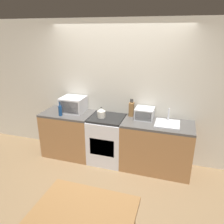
{
  "coord_description": "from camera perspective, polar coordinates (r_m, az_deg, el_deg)",
  "views": [
    {
      "loc": [
        1.08,
        -2.78,
        2.39
      ],
      "look_at": [
        0.01,
        0.63,
        1.05
      ],
      "focal_mm": 35.0,
      "sensor_mm": 36.0,
      "label": 1
    }
  ],
  "objects": [
    {
      "name": "stove_range",
      "position": [
        4.18,
        -1.26,
        -7.11
      ],
      "size": [
        0.63,
        0.62,
        0.9
      ],
      "color": "silver",
      "rests_on": "ground_plane"
    },
    {
      "name": "counter_right_run",
      "position": [
        4.02,
        11.49,
        -8.77
      ],
      "size": [
        1.22,
        0.62,
        0.9
      ],
      "color": "olive",
      "rests_on": "ground_plane"
    },
    {
      "name": "wall_back",
      "position": [
        4.14,
        1.74,
        5.3
      ],
      "size": [
        10.0,
        0.06,
        2.6
      ],
      "color": "beige",
      "rests_on": "ground_plane"
    },
    {
      "name": "counter_left_run",
      "position": [
        4.48,
        -11.1,
        -5.51
      ],
      "size": [
        0.98,
        0.62,
        0.9
      ],
      "color": "olive",
      "rests_on": "ground_plane"
    },
    {
      "name": "bottle",
      "position": [
        4.15,
        -13.39,
        0.4
      ],
      "size": [
        0.07,
        0.07,
        0.26
      ],
      "color": "navy",
      "rests_on": "counter_left_run"
    },
    {
      "name": "kettle",
      "position": [
        3.96,
        -2.81,
        -0.2
      ],
      "size": [
        0.15,
        0.15,
        0.2
      ],
      "color": "beige",
      "rests_on": "stove_range"
    },
    {
      "name": "microwave",
      "position": [
        4.29,
        -10.09,
        1.95
      ],
      "size": [
        0.44,
        0.4,
        0.29
      ],
      "color": "silver",
      "rests_on": "counter_left_run"
    },
    {
      "name": "knife_block",
      "position": [
        4.02,
        5.1,
        0.75
      ],
      "size": [
        0.08,
        0.1,
        0.33
      ],
      "color": "brown",
      "rests_on": "counter_right_run"
    },
    {
      "name": "ground_plane",
      "position": [
        3.82,
        -3.11,
        -18.2
      ],
      "size": [
        16.0,
        16.0,
        0.0
      ],
      "primitive_type": "plane",
      "color": "brown"
    },
    {
      "name": "sink_basin",
      "position": [
        3.81,
        14.27,
        -2.85
      ],
      "size": [
        0.41,
        0.39,
        0.24
      ],
      "color": "silver",
      "rests_on": "counter_right_run"
    },
    {
      "name": "dining_table",
      "position": [
        2.36,
        -7.76,
        -26.44
      ],
      "size": [
        0.98,
        0.78,
        0.76
      ],
      "color": "brown",
      "rests_on": "ground_plane"
    },
    {
      "name": "toaster_oven",
      "position": [
        3.93,
        8.48,
        -0.38
      ],
      "size": [
        0.32,
        0.31,
        0.2
      ],
      "color": "silver",
      "rests_on": "counter_right_run"
    }
  ]
}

